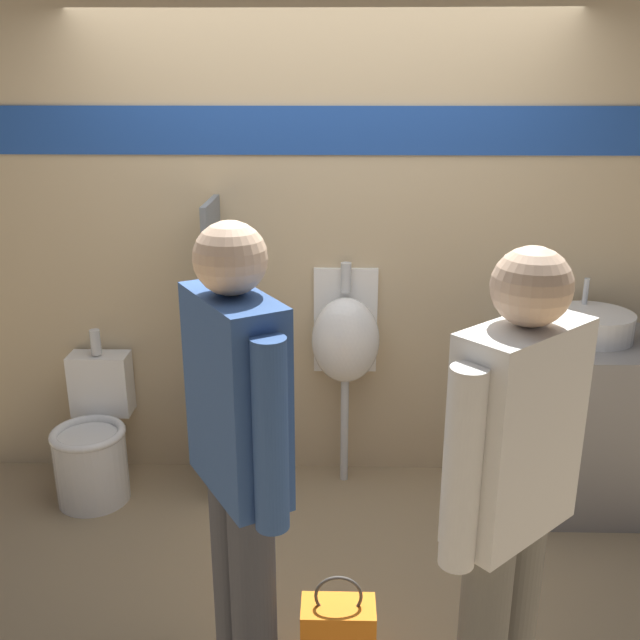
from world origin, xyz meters
TOP-DOWN VIEW (x-y plane):
  - ground_plane at (0.00, 0.00)m, footprint 16.00×16.00m
  - display_wall at (0.00, 0.60)m, footprint 4.02×0.07m
  - sink_counter at (1.44, 0.26)m, footprint 1.05×0.62m
  - sink_basin at (1.39, 0.32)m, footprint 0.41×0.41m
  - cell_phone at (1.12, 0.14)m, footprint 0.07×0.14m
  - divider_near_counter at (-0.55, 0.37)m, footprint 0.03×0.41m
  - urinal_near_counter at (0.13, 0.45)m, footprint 0.36×0.26m
  - toilet at (-1.23, 0.26)m, footprint 0.39×0.56m
  - person_in_vest at (0.62, -1.23)m, footprint 0.48×0.44m
  - person_with_lanyard at (-0.25, -1.03)m, footprint 0.40×0.55m

SIDE VIEW (x-z plane):
  - ground_plane at x=0.00m, z-range 0.00..0.00m
  - toilet at x=-1.23m, z-range -0.15..0.74m
  - sink_counter at x=1.44m, z-range 0.00..0.91m
  - divider_near_counter at x=-0.55m, z-range 0.00..1.60m
  - urinal_near_counter at x=0.13m, z-range 0.22..1.47m
  - cell_phone at x=1.12m, z-range 0.91..0.93m
  - person_in_vest at x=0.62m, z-range 0.09..1.83m
  - person_with_lanyard at x=-0.25m, z-range 0.09..1.86m
  - sink_basin at x=1.39m, z-range 0.84..1.12m
  - display_wall at x=0.00m, z-range 0.01..2.71m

